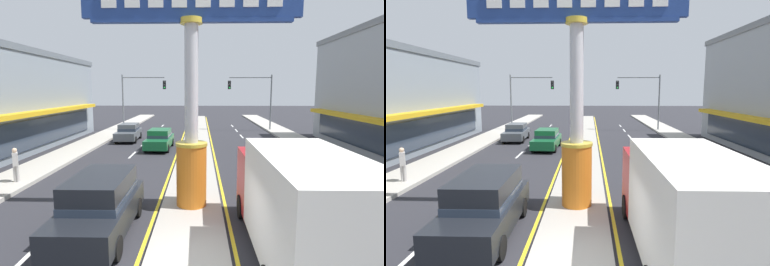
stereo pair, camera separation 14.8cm
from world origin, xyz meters
The scene contains 12 objects.
median_strip centered at (0.00, 18.00, 0.07)m, with size 2.32×52.00×0.14m, color #A39E93.
sidewalk_left centered at (-9.03, 16.00, 0.09)m, with size 2.53×60.00×0.18m, color #ADA89E.
sidewalk_right centered at (9.03, 16.00, 0.09)m, with size 2.53×60.00×0.18m, color #ADA89E.
lane_markings centered at (0.00, 16.65, 0.00)m, with size 9.06×52.00×0.01m.
district_sign centered at (0.00, 4.07, 4.79)m, with size 7.84×1.21×8.58m.
traffic_light_left_side centered at (-6.39, 25.91, 4.25)m, with size 4.86×0.46×6.20m.
traffic_light_right_side centered at (6.39, 26.41, 4.25)m, with size 4.86×0.46×6.20m.
box_truck_near_right_lane centered at (2.82, 0.39, 1.69)m, with size 2.29×6.92×3.12m.
sedan_far_right_lane centered at (-6.11, 19.62, 0.79)m, with size 1.94×4.35×1.53m.
suv_near_left_lane centered at (-2.81, 1.87, 0.98)m, with size 1.98×4.61×1.90m.
sedan_mid_left_lane centered at (-2.81, 15.84, 0.79)m, with size 1.94×4.35×1.53m.
pedestrian_near_kerb centered at (-8.48, 6.64, 1.12)m, with size 0.39×0.46×1.66m.
Camera 2 is at (0.46, -7.15, 4.57)m, focal length 28.20 mm.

